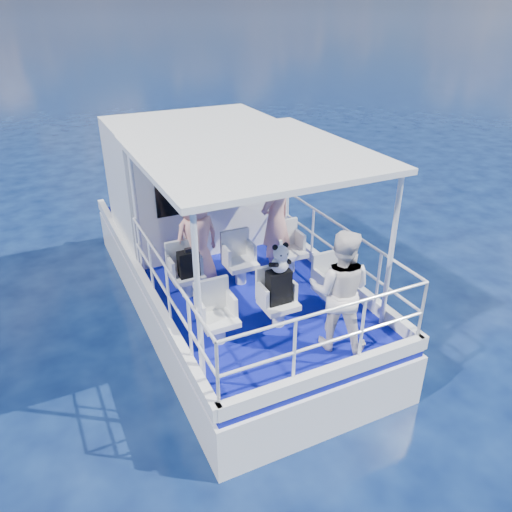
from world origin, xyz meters
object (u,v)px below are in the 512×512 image
Objects in this scene: panda at (280,258)px; passenger_stbd_aft at (340,291)px; backpack_center at (279,287)px; passenger_port_fwd at (197,239)px.

passenger_stbd_aft is at bearing -54.90° from panda.
passenger_stbd_aft reaches higher than backpack_center.
passenger_stbd_aft is at bearing 104.77° from passenger_port_fwd.
panda reaches higher than backpack_center.
passenger_port_fwd is 2.55m from passenger_stbd_aft.
passenger_stbd_aft is 3.37× the size of backpack_center.
panda is (-0.49, 0.70, 0.25)m from passenger_stbd_aft.
passenger_port_fwd is 0.94× the size of passenger_stbd_aft.
passenger_stbd_aft reaches higher than passenger_port_fwd.
backpack_center is 1.20× the size of panda.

